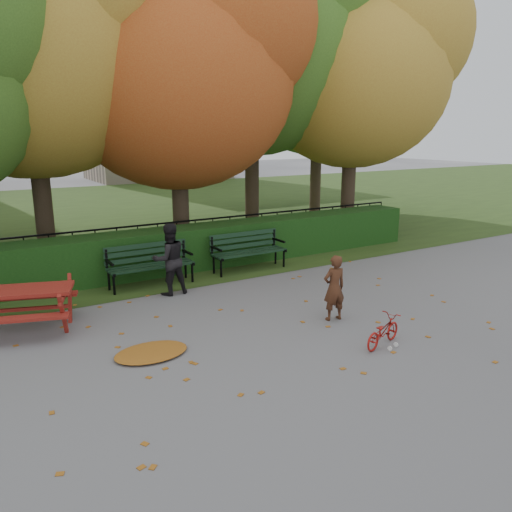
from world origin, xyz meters
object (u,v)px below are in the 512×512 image
tree_g (329,74)px  adult (169,259)px  tree_e (367,67)px  bicycle (383,331)px  picnic_table (18,299)px  bench_left (149,261)px  child (334,288)px  tree_c (192,64)px  tree_d (267,34)px  tree_b (44,31)px  bench_right (247,248)px

tree_g → adult: (-9.50, -6.86, -4.65)m
tree_e → bicycle: tree_e is taller
tree_g → picnic_table: (-12.31, -7.41, -4.82)m
bench_left → bicycle: (1.95, -4.84, -0.29)m
child → tree_e: bearing=-128.5°
tree_e → bench_left: (-7.82, -2.07, -4.56)m
adult → bicycle: (1.81, -4.03, -0.49)m
tree_c → tree_d: tree_d is taller
adult → tree_d: bearing=-140.4°
tree_b → tree_e: (8.97, -0.98, -0.32)m
tree_c → child: size_ratio=6.94×
tree_b → picnic_table: tree_b is taller
bench_left → picnic_table: (-2.68, -1.35, 0.04)m
tree_b → picnic_table: 6.72m
tree_b → tree_g: (10.78, 3.02, -0.03)m
picnic_table → bicycle: bearing=-18.8°
tree_d → bench_left: (-5.18, -3.53, -5.46)m
tree_b → bench_right: bearing=-40.7°
tree_b → tree_e: tree_b is taller
bench_left → adult: (0.14, -0.80, 0.20)m
tree_c → adult: size_ratio=5.55×
bench_left → picnic_table: size_ratio=0.90×
tree_e → picnic_table: size_ratio=4.07×
picnic_table → adult: size_ratio=1.39×
tree_d → picnic_table: bearing=-148.2°
adult → bench_left: bearing=-81.4°
tree_e → tree_g: size_ratio=0.95×
tree_b → child: bearing=-64.6°
tree_b → bench_left: tree_b is taller
bicycle → tree_c: bearing=-17.3°
bench_right → bicycle: (-0.45, -4.84, -0.29)m
child → adult: 3.37m
tree_b → tree_d: tree_d is taller
tree_b → tree_e: size_ratio=1.08×
child → bench_right: bearing=-88.9°
tree_b → child: size_ratio=7.63×
tree_c → bicycle: (-0.19, -7.10, -4.59)m
child → bicycle: 1.28m
tree_c → bench_left: bearing=-133.4°
picnic_table → tree_g: bearing=49.3°
tree_g → bicycle: (-7.69, -10.90, -5.14)m
adult → bicycle: bearing=113.1°
tree_g → bench_right: size_ratio=4.75×
tree_g → bicycle: 14.29m
tree_c → tree_g: bearing=26.9°
child → adult: adult is taller
adult → bicycle: size_ratio=1.63×
tree_c → bench_right: size_ratio=4.44×
tree_b → picnic_table: size_ratio=4.39×
bench_left → bicycle: 5.22m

